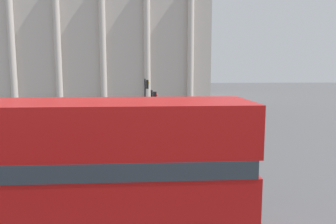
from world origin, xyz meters
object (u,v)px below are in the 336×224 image
(pedestrian_grey, at_px, (248,135))
(pedestrian_white, at_px, (237,125))
(traffic_light_mid, at_px, (153,111))
(pedestrian_olive, at_px, (180,117))
(plaza_building_left, at_px, (109,35))
(double_decker_bus, at_px, (42,168))
(traffic_light_far, at_px, (146,96))

(pedestrian_grey, height_order, pedestrian_white, pedestrian_white)
(traffic_light_mid, xyz_separation_m, pedestrian_grey, (5.49, -0.90, -1.36))
(pedestrian_grey, relative_size, pedestrian_olive, 1.07)
(plaza_building_left, height_order, pedestrian_grey, plaza_building_left)
(pedestrian_grey, height_order, pedestrian_olive, pedestrian_grey)
(traffic_light_mid, distance_m, pedestrian_olive, 7.18)
(pedestrian_olive, distance_m, pedestrian_white, 5.64)
(double_decker_bus, relative_size, plaza_building_left, 0.35)
(double_decker_bus, bearing_deg, traffic_light_mid, 68.09)
(pedestrian_white, bearing_deg, traffic_light_far, -84.70)
(traffic_light_mid, distance_m, traffic_light_far, 7.00)
(double_decker_bus, xyz_separation_m, pedestrian_grey, (8.65, 9.72, -1.27))
(plaza_building_left, xyz_separation_m, pedestrian_white, (11.87, -33.05, -8.97))
(double_decker_bus, relative_size, pedestrian_olive, 6.90)
(traffic_light_mid, distance_m, pedestrian_white, 6.16)
(double_decker_bus, bearing_deg, pedestrian_olive, 67.00)
(plaza_building_left, relative_size, pedestrian_olive, 19.43)
(pedestrian_grey, bearing_deg, plaza_building_left, -26.29)
(double_decker_bus, relative_size, pedestrian_white, 6.03)
(double_decker_bus, height_order, traffic_light_mid, double_decker_bus)
(traffic_light_mid, bearing_deg, double_decker_bus, -106.56)
(plaza_building_left, bearing_deg, pedestrian_olive, -73.28)
(traffic_light_mid, height_order, pedestrian_white, traffic_light_mid)
(double_decker_bus, xyz_separation_m, pedestrian_white, (8.81, 12.70, -1.19))
(pedestrian_white, bearing_deg, pedestrian_olive, -99.65)
(traffic_light_far, xyz_separation_m, pedestrian_grey, (5.89, -7.88, -1.62))
(traffic_light_far, relative_size, pedestrian_grey, 2.34)
(plaza_building_left, bearing_deg, pedestrian_white, -70.24)
(double_decker_bus, height_order, plaza_building_left, plaza_building_left)
(plaza_building_left, bearing_deg, traffic_light_mid, -79.96)
(double_decker_bus, xyz_separation_m, pedestrian_olive, (5.49, 17.27, -1.34))
(double_decker_bus, distance_m, pedestrian_olive, 18.17)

